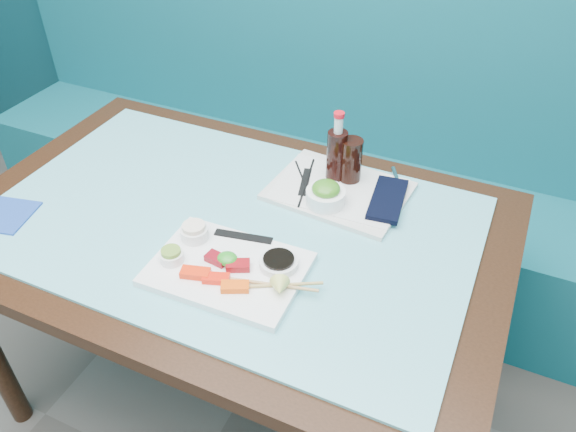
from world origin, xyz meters
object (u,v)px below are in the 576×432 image
at_px(cola_bottle_body, 336,158).
at_px(blue_napkin, 5,215).
at_px(serving_tray, 339,191).
at_px(dining_table, 231,247).
at_px(booth_bench, 337,174).
at_px(sashimi_plate, 228,269).
at_px(cola_glass, 351,160).
at_px(seaweed_bowl, 326,197).

relative_size(cola_bottle_body, blue_napkin, 1.15).
bearing_deg(serving_tray, blue_napkin, -144.08).
xyz_separation_m(dining_table, blue_napkin, (-0.53, -0.22, 0.09)).
xyz_separation_m(booth_bench, sashimi_plate, (0.09, -1.00, 0.39)).
distance_m(sashimi_plate, blue_napkin, 0.63).
height_order(booth_bench, blue_napkin, booth_bench).
bearing_deg(sashimi_plate, cola_glass, 71.96).
bearing_deg(blue_napkin, seaweed_bowl, 26.89).
bearing_deg(dining_table, sashimi_plate, -61.13).
height_order(booth_bench, cola_bottle_body, booth_bench).
distance_m(booth_bench, serving_tray, 0.76).
bearing_deg(cola_bottle_body, serving_tray, -59.09).
relative_size(sashimi_plate, cola_bottle_body, 2.21).
bearing_deg(dining_table, seaweed_bowl, 36.40).
distance_m(booth_bench, dining_table, 0.89).
distance_m(booth_bench, cola_glass, 0.76).
height_order(sashimi_plate, cola_bottle_body, cola_bottle_body).
height_order(dining_table, serving_tray, serving_tray).
distance_m(serving_tray, seaweed_bowl, 0.08).
bearing_deg(cola_glass, cola_bottle_body, -169.82).
bearing_deg(cola_glass, sashimi_plate, -106.67).
height_order(serving_tray, seaweed_bowl, seaweed_bowl).
relative_size(seaweed_bowl, cola_glass, 0.83).
distance_m(seaweed_bowl, blue_napkin, 0.83).
relative_size(sashimi_plate, serving_tray, 0.97).
bearing_deg(dining_table, booth_bench, 90.00).
xyz_separation_m(booth_bench, dining_table, (0.00, -0.84, 0.29)).
distance_m(dining_table, seaweed_bowl, 0.28).
relative_size(serving_tray, cola_glass, 2.86).
xyz_separation_m(seaweed_bowl, cola_glass, (0.02, 0.13, 0.04)).
bearing_deg(cola_bottle_body, cola_glass, 10.18).
distance_m(booth_bench, sashimi_plate, 1.08).
bearing_deg(dining_table, cola_bottle_body, 55.83).
xyz_separation_m(cola_bottle_body, blue_napkin, (-0.72, -0.50, -0.08)).
bearing_deg(seaweed_bowl, cola_bottle_body, 98.67).
bearing_deg(sashimi_plate, dining_table, 117.50).
xyz_separation_m(serving_tray, blue_napkin, (-0.75, -0.45, -0.00)).
bearing_deg(cola_glass, serving_tray, -100.30).
xyz_separation_m(cola_glass, blue_napkin, (-0.76, -0.50, -0.07)).
bearing_deg(cola_glass, seaweed_bowl, -98.75).
xyz_separation_m(dining_table, sashimi_plate, (0.09, -0.17, 0.10)).
distance_m(cola_glass, cola_bottle_body, 0.04).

